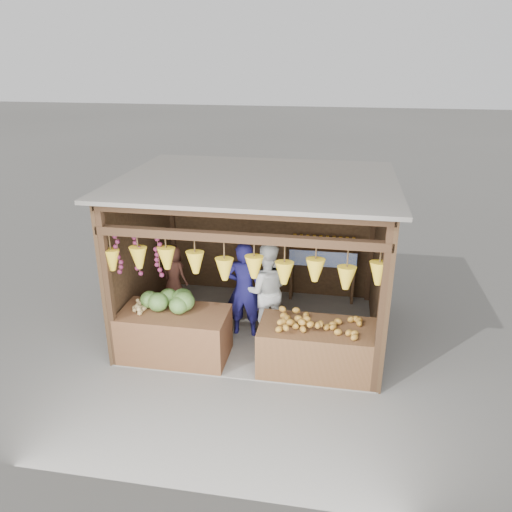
{
  "coord_description": "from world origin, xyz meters",
  "views": [
    {
      "loc": [
        1.29,
        -7.49,
        4.45
      ],
      "look_at": [
        0.01,
        -0.1,
        1.4
      ],
      "focal_mm": 35.0,
      "sensor_mm": 36.0,
      "label": 1
    }
  ],
  "objects": [
    {
      "name": "stool",
      "position": [
        -1.52,
        0.21,
        0.16
      ],
      "size": [
        0.34,
        0.34,
        0.32
      ],
      "primitive_type": "cube",
      "color": "black",
      "rests_on": "ground"
    },
    {
      "name": "stall_structure",
      "position": [
        -0.03,
        -0.04,
        1.67
      ],
      "size": [
        4.3,
        3.3,
        2.66
      ],
      "color": "slate",
      "rests_on": "ground"
    },
    {
      "name": "counter_left",
      "position": [
        -1.11,
        -1.07,
        0.39
      ],
      "size": [
        1.65,
        0.85,
        0.79
      ],
      "primitive_type": "cube",
      "color": "#522F1B",
      "rests_on": "ground"
    },
    {
      "name": "ground",
      "position": [
        0.0,
        0.0,
        0.0
      ],
      "size": [
        80.0,
        80.0,
        0.0
      ],
      "primitive_type": "plane",
      "color": "#514F49",
      "rests_on": "ground"
    },
    {
      "name": "mango_pile",
      "position": [
        1.11,
        -1.1,
        0.86
      ],
      "size": [
        1.4,
        0.64,
        0.22
      ],
      "primitive_type": null,
      "color": "#BF4F19",
      "rests_on": "counter_right"
    },
    {
      "name": "woman_standing",
      "position": [
        0.19,
        -0.14,
        0.82
      ],
      "size": [
        0.91,
        0.77,
        1.64
      ],
      "primitive_type": "imported",
      "rotation": [
        0.0,
        0.0,
        3.35
      ],
      "color": "white",
      "rests_on": "ground"
    },
    {
      "name": "tanfruit_pile",
      "position": [
        -1.68,
        -1.11,
        0.85
      ],
      "size": [
        0.34,
        0.4,
        0.13
      ],
      "primitive_type": null,
      "color": "#AC894F",
      "rests_on": "counter_left"
    },
    {
      "name": "back_shelf",
      "position": [
        1.05,
        1.28,
        0.87
      ],
      "size": [
        1.25,
        0.32,
        1.32
      ],
      "color": "#382314",
      "rests_on": "ground"
    },
    {
      "name": "man_standing",
      "position": [
        -0.17,
        -0.21,
        0.84
      ],
      "size": [
        0.62,
        0.41,
        1.67
      ],
      "primitive_type": "imported",
      "rotation": [
        0.0,
        0.0,
        3.16
      ],
      "color": "#181653",
      "rests_on": "ground"
    },
    {
      "name": "melon_pile",
      "position": [
        -1.2,
        -0.98,
        0.95
      ],
      "size": [
        1.0,
        0.5,
        0.32
      ],
      "primitive_type": null,
      "color": "#194A13",
      "rests_on": "counter_left"
    },
    {
      "name": "vendor_seated",
      "position": [
        -1.52,
        0.21,
        0.84
      ],
      "size": [
        0.6,
        0.51,
        1.04
      ],
      "primitive_type": "imported",
      "rotation": [
        0.0,
        0.0,
        2.71
      ],
      "color": "#512B20",
      "rests_on": "stool"
    },
    {
      "name": "counter_right",
      "position": [
        1.11,
        -1.07,
        0.38
      ],
      "size": [
        1.75,
        0.85,
        0.75
      ],
      "primitive_type": "cube",
      "color": "#482E18",
      "rests_on": "ground"
    }
  ]
}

